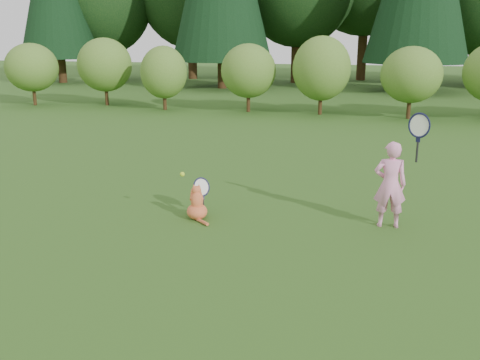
% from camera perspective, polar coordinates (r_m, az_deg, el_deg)
% --- Properties ---
extents(ground, '(100.00, 100.00, 0.00)m').
position_cam_1_polar(ground, '(7.66, -2.95, -6.48)').
color(ground, '#285618').
rests_on(ground, ground).
extents(shrub_row, '(28.00, 3.00, 2.80)m').
position_cam_1_polar(shrub_row, '(19.96, 8.31, 10.87)').
color(shrub_row, '#487524').
rests_on(shrub_row, ground).
extents(child, '(0.74, 0.41, 1.98)m').
position_cam_1_polar(child, '(8.31, 15.81, -0.28)').
color(child, '#FF98CA').
rests_on(child, ground).
extents(cat, '(0.55, 0.87, 0.74)m').
position_cam_1_polar(cat, '(8.51, -4.60, -2.23)').
color(cat, '#CB4C27').
rests_on(cat, ground).
extents(tennis_ball, '(0.07, 0.07, 0.07)m').
position_cam_1_polar(tennis_ball, '(8.39, -6.17, 0.62)').
color(tennis_ball, '#A1CD18').
rests_on(tennis_ball, ground).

